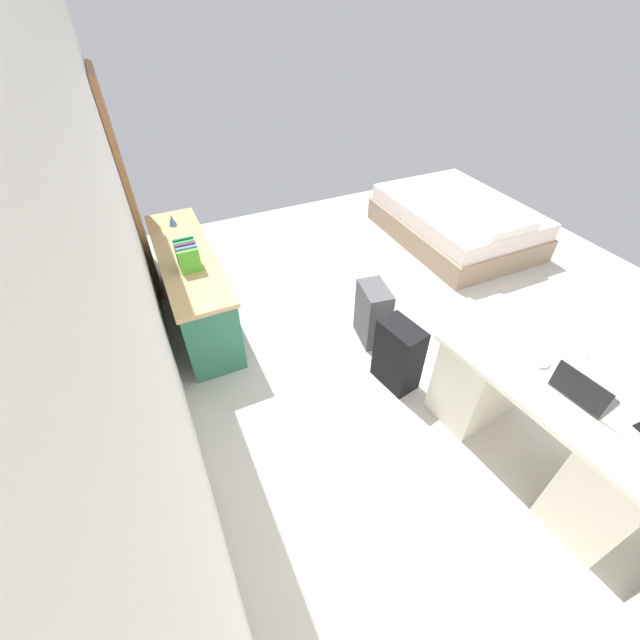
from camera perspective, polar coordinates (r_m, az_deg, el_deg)
The scene contains 12 objects.
ground_plane at distance 4.07m, azimuth 13.25°, elevation -0.64°, with size 5.89×5.89×0.00m, color beige.
wall_back at distance 2.63m, azimuth -25.22°, elevation 7.94°, with size 4.89×0.10×2.73m, color silver.
door_wooden at distance 4.49m, azimuth -25.22°, elevation 16.13°, with size 0.88×0.05×2.04m, color #936038.
desk at distance 3.09m, azimuth 28.52°, elevation -12.31°, with size 1.51×0.83×0.76m.
credenza at distance 4.03m, azimuth -17.35°, elevation 4.56°, with size 1.80×0.48×0.72m.
bed at distance 5.50m, azimuth 18.54°, elevation 13.01°, with size 1.91×1.41×0.58m.
suitcase_black at distance 3.31m, azimuth 10.90°, elevation -4.86°, with size 0.36×0.22×0.60m, color black.
suitcase_spare_grey at distance 3.69m, azimuth 7.41°, elevation 0.89°, with size 0.36×0.22×0.56m, color #4C4C51.
laptop at distance 2.79m, azimuth 32.86°, elevation -8.37°, with size 0.33×0.26×0.21m.
computer_mouse at distance 2.90m, azimuth 28.92°, elevation -5.42°, with size 0.06×0.10×0.03m, color white.
book_row at distance 3.57m, azimuth -18.05°, elevation 8.50°, with size 0.19×0.17×0.23m.
figurine_small at distance 4.32m, azimuth -20.03°, elevation 13.01°, with size 0.08×0.08×0.11m, color #4C7FBF.
Camera 1 is at (-2.30, 2.10, 2.63)m, focal length 22.82 mm.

